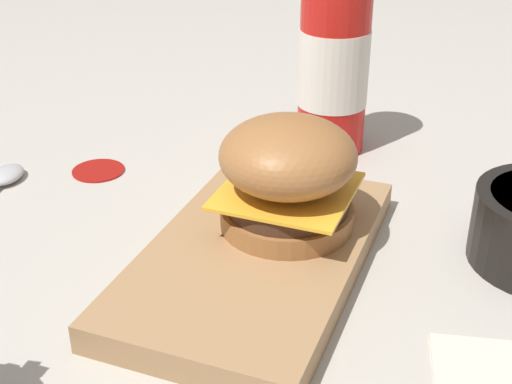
# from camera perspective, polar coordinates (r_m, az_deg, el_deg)

# --- Properties ---
(ground_plane) EXTENTS (6.00, 6.00, 0.00)m
(ground_plane) POSITION_cam_1_polar(r_m,az_deg,el_deg) (0.58, -4.33, -8.63)
(ground_plane) COLOR #B7B2A8
(serving_board) EXTENTS (0.30, 0.17, 0.02)m
(serving_board) POSITION_cam_1_polar(r_m,az_deg,el_deg) (0.61, 0.00, -5.18)
(serving_board) COLOR #A37A51
(serving_board) RESTS_ON ground_plane
(burger) EXTENTS (0.12, 0.12, 0.10)m
(burger) POSITION_cam_1_polar(r_m,az_deg,el_deg) (0.61, 2.54, 1.46)
(burger) COLOR #9E6638
(burger) RESTS_ON serving_board
(ketchup_bottle) EXTENTS (0.08, 0.08, 0.24)m
(ketchup_bottle) POSITION_cam_1_polar(r_m,az_deg,el_deg) (0.80, 6.25, 10.59)
(ketchup_bottle) COLOR red
(ketchup_bottle) RESTS_ON ground_plane
(ketchup_puddle) EXTENTS (0.06, 0.06, 0.00)m
(ketchup_puddle) POSITION_cam_1_polar(r_m,az_deg,el_deg) (0.80, -12.51, 1.74)
(ketchup_puddle) COLOR #9E140F
(ketchup_puddle) RESTS_ON ground_plane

